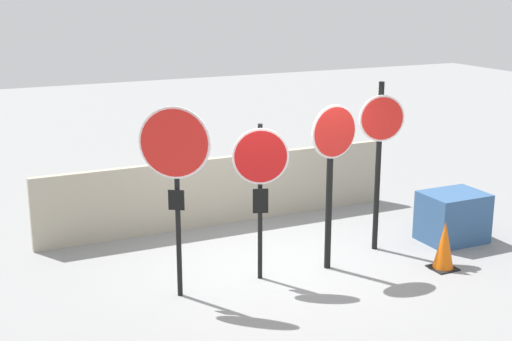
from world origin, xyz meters
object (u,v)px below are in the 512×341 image
stop_sign_0 (175,159)px  stop_sign_2 (332,158)px  storage_crate (453,217)px  traffic_cone_0 (444,246)px  stop_sign_1 (260,170)px  stop_sign_3 (380,141)px

stop_sign_0 → stop_sign_2: bearing=33.3°
storage_crate → stop_sign_2: bearing=-175.9°
stop_sign_0 → traffic_cone_0: bearing=22.8°
stop_sign_1 → stop_sign_2: size_ratio=0.92×
traffic_cone_0 → storage_crate: bearing=44.6°
stop_sign_2 → storage_crate: size_ratio=2.47×
stop_sign_1 → storage_crate: size_ratio=2.27×
stop_sign_3 → traffic_cone_0: bearing=-51.7°
stop_sign_0 → stop_sign_3: bearing=39.4°
stop_sign_3 → traffic_cone_0: size_ratio=3.64×
stop_sign_0 → storage_crate: stop_sign_0 is taller
stop_sign_2 → stop_sign_3: stop_sign_3 is taller
stop_sign_1 → stop_sign_2: stop_sign_2 is taller
stop_sign_0 → traffic_cone_0: 4.01m
storage_crate → stop_sign_3: bearing=172.1°
traffic_cone_0 → stop_sign_1: bearing=163.2°
stop_sign_1 → stop_sign_3: size_ratio=0.84×
stop_sign_1 → storage_crate: bearing=21.7°
stop_sign_0 → stop_sign_3: 3.25m
stop_sign_1 → traffic_cone_0: (2.49, -0.75, -1.19)m
stop_sign_0 → stop_sign_2: size_ratio=1.06×
stop_sign_2 → storage_crate: stop_sign_2 is taller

